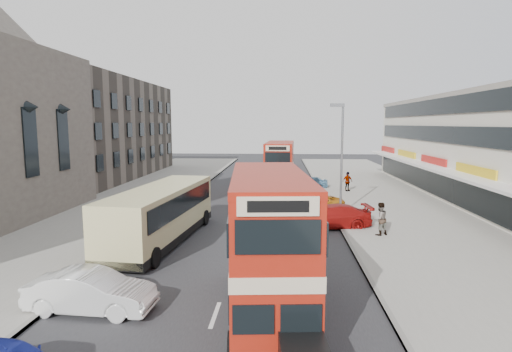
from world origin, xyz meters
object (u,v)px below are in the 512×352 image
at_px(car_right_c, 309,182).
at_px(pedestrian_far, 347,181).
at_px(bus_main, 269,246).
at_px(cyclist, 313,208).
at_px(car_right_a, 331,216).
at_px(bus_second, 280,169).
at_px(pedestrian_near, 380,219).
at_px(car_right_b, 319,202).
at_px(street_lamp, 341,151).
at_px(car_left_front, 91,292).
at_px(coach, 161,212).

xyz_separation_m(car_right_c, pedestrian_far, (3.56, -2.26, 0.45)).
bearing_deg(bus_main, cyclist, -104.89).
xyz_separation_m(car_right_a, car_right_c, (-0.32, 16.18, -0.11)).
height_order(bus_second, car_right_a, bus_second).
height_order(bus_main, pedestrian_near, bus_main).
bearing_deg(bus_second, car_right_b, 121.90).
bearing_deg(pedestrian_near, car_right_b, -97.56).
bearing_deg(pedestrian_near, bus_second, -93.26).
height_order(car_right_a, pedestrian_near, pedestrian_near).
xyz_separation_m(car_right_c, cyclist, (-0.58, -13.28, 0.06)).
height_order(street_lamp, pedestrian_near, street_lamp).
bearing_deg(bus_main, car_right_c, -101.53).
bearing_deg(car_left_front, coach, 4.03).
distance_m(street_lamp, bus_main, 16.84).
relative_size(bus_second, car_right_c, 2.36).
bearing_deg(coach, cyclist, 41.66).
bearing_deg(car_right_c, cyclist, -9.43).
height_order(bus_main, cyclist, bus_main).
relative_size(car_right_b, pedestrian_near, 1.94).
distance_m(bus_main, pedestrian_near, 12.29).
relative_size(car_right_a, car_right_c, 1.37).
distance_m(bus_second, coach, 16.67).
xyz_separation_m(coach, car_right_a, (10.00, 3.72, -0.96)).
relative_size(car_right_a, car_right_b, 1.35).
relative_size(bus_main, car_right_a, 1.73).
xyz_separation_m(street_lamp, car_right_b, (-1.22, 2.46, -4.25)).
distance_m(bus_second, car_right_a, 12.17).
bearing_deg(coach, pedestrian_near, 13.01).
distance_m(bus_second, pedestrian_far, 7.16).
bearing_deg(coach, car_right_a, 26.03).
bearing_deg(car_left_front, bus_main, -86.68).
relative_size(pedestrian_near, pedestrian_far, 1.05).
height_order(car_right_b, cyclist, cyclist).
height_order(car_right_a, car_right_c, car_right_a).
bearing_deg(coach, street_lamp, 38.70).
xyz_separation_m(bus_second, pedestrian_far, (6.60, 2.37, -1.46)).
xyz_separation_m(coach, pedestrian_far, (13.24, 17.64, -0.62)).
bearing_deg(pedestrian_near, car_right_c, -107.80).
xyz_separation_m(street_lamp, pedestrian_far, (2.21, 10.46, -3.69)).
relative_size(car_right_b, cyclist, 1.84).
height_order(coach, cyclist, coach).
height_order(bus_main, car_right_c, bus_main).
bearing_deg(bus_second, car_left_front, 77.23).
height_order(car_right_b, pedestrian_far, pedestrian_far).
bearing_deg(pedestrian_far, bus_main, -130.54).
distance_m(car_right_c, pedestrian_near, 18.50).
bearing_deg(pedestrian_near, street_lamp, -100.85).
distance_m(car_right_b, pedestrian_far, 8.72).
bearing_deg(car_right_c, bus_main, -13.41).
relative_size(car_right_a, pedestrian_far, 2.74).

